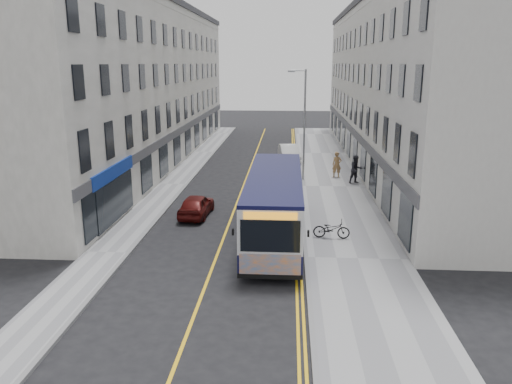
# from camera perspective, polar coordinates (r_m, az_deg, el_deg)

# --- Properties ---
(ground) EXTENTS (140.00, 140.00, 0.00)m
(ground) POSITION_cam_1_polar(r_m,az_deg,el_deg) (23.65, -4.14, -6.33)
(ground) COLOR black
(ground) RESTS_ON ground
(pavement_east) EXTENTS (4.50, 64.00, 0.12)m
(pavement_east) POSITION_cam_1_polar(r_m,az_deg,el_deg) (35.03, 8.76, 0.57)
(pavement_east) COLOR gray
(pavement_east) RESTS_ON ground
(pavement_west) EXTENTS (2.00, 64.00, 0.12)m
(pavement_west) POSITION_cam_1_polar(r_m,az_deg,el_deg) (35.83, -9.47, 0.85)
(pavement_west) COLOR gray
(pavement_west) RESTS_ON ground
(kerb_east) EXTENTS (0.18, 64.00, 0.13)m
(kerb_east) POSITION_cam_1_polar(r_m,az_deg,el_deg) (34.90, 5.08, 0.64)
(kerb_east) COLOR slate
(kerb_east) RESTS_ON ground
(kerb_west) EXTENTS (0.18, 64.00, 0.13)m
(kerb_west) POSITION_cam_1_polar(r_m,az_deg,el_deg) (35.61, -7.90, 0.84)
(kerb_west) COLOR slate
(kerb_west) RESTS_ON ground
(road_centre_line) EXTENTS (0.12, 64.00, 0.01)m
(road_centre_line) POSITION_cam_1_polar(r_m,az_deg,el_deg) (35.05, -1.48, 0.64)
(road_centre_line) COLOR yellow
(road_centre_line) RESTS_ON ground
(road_dbl_yellow_inner) EXTENTS (0.10, 64.00, 0.01)m
(road_dbl_yellow_inner) POSITION_cam_1_polar(r_m,az_deg,el_deg) (34.91, 4.33, 0.55)
(road_dbl_yellow_inner) COLOR yellow
(road_dbl_yellow_inner) RESTS_ON ground
(road_dbl_yellow_outer) EXTENTS (0.10, 64.00, 0.01)m
(road_dbl_yellow_outer) POSITION_cam_1_polar(r_m,az_deg,el_deg) (34.91, 4.66, 0.55)
(road_dbl_yellow_outer) COLOR yellow
(road_dbl_yellow_outer) RESTS_ON ground
(terrace_east) EXTENTS (6.00, 46.00, 13.00)m
(terrace_east) POSITION_cam_1_polar(r_m,az_deg,el_deg) (43.73, 15.11, 11.53)
(terrace_east) COLOR silver
(terrace_east) RESTS_ON ground
(terrace_west) EXTENTS (6.00, 46.00, 13.00)m
(terrace_west) POSITION_cam_1_polar(r_m,az_deg,el_deg) (44.61, -12.28, 11.75)
(terrace_west) COLOR silver
(terrace_west) RESTS_ON ground
(streetlamp) EXTENTS (1.32, 0.18, 8.00)m
(streetlamp) POSITION_cam_1_polar(r_m,az_deg,el_deg) (36.12, 5.44, 8.06)
(streetlamp) COLOR gray
(streetlamp) RESTS_ON ground
(city_bus) EXTENTS (2.60, 11.15, 3.24)m
(city_bus) POSITION_cam_1_polar(r_m,az_deg,el_deg) (24.29, 2.13, -1.33)
(city_bus) COLOR black
(city_bus) RESTS_ON ground
(bicycle) EXTENTS (1.81, 0.76, 0.93)m
(bicycle) POSITION_cam_1_polar(r_m,az_deg,el_deg) (24.58, 8.62, -4.20)
(bicycle) COLOR black
(bicycle) RESTS_ON pavement_east
(pedestrian_near) EXTENTS (0.71, 0.47, 1.90)m
(pedestrian_near) POSITION_cam_1_polar(r_m,az_deg,el_deg) (37.68, 9.22, 3.11)
(pedestrian_near) COLOR olive
(pedestrian_near) RESTS_ON pavement_east
(pedestrian_far) EXTENTS (1.18, 1.07, 2.00)m
(pedestrian_far) POSITION_cam_1_polar(r_m,az_deg,el_deg) (35.97, 11.36, 2.54)
(pedestrian_far) COLOR black
(pedestrian_far) RESTS_ON pavement_east
(car_white) EXTENTS (2.14, 4.64, 1.47)m
(car_white) POSITION_cam_1_polar(r_m,az_deg,el_deg) (43.88, 3.81, 4.42)
(car_white) COLOR white
(car_white) RESTS_ON ground
(car_maroon) EXTENTS (1.73, 3.79, 1.26)m
(car_maroon) POSITION_cam_1_polar(r_m,az_deg,el_deg) (28.32, -6.84, -1.52)
(car_maroon) COLOR #500E0D
(car_maroon) RESTS_ON ground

